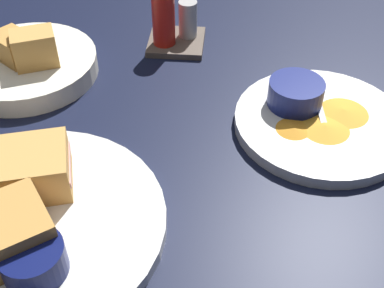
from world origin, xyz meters
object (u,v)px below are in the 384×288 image
sandwich_half_near (10,172)px  ramekin_light_gravy (296,93)px  condiment_caddy (173,27)px  ramekin_dark_sauce (33,259)px  plate_chips_companion (320,123)px  plate_sandwich_main (30,225)px  bread_basket_rear (26,63)px  spoon_by_gravy_ramekin (316,94)px  spoon_by_dark_ramekin (28,228)px

sandwich_half_near → ramekin_light_gravy: (32.73, 18.29, -0.51)cm
condiment_caddy → sandwich_half_near: bearing=-112.5°
ramekin_dark_sauce → plate_chips_companion: (30.19, 26.07, -2.62)cm
plate_sandwich_main → plate_chips_companion: size_ratio=1.29×
plate_sandwich_main → plate_chips_companion: same height
ramekin_dark_sauce → condiment_caddy: bearing=79.5°
ramekin_dark_sauce → bread_basket_rear: bread_basket_rear is taller
ramekin_light_gravy → condiment_caddy: size_ratio=0.78×
ramekin_light_gravy → condiment_caddy: (-18.39, 16.37, -0.08)cm
bread_basket_rear → ramekin_light_gravy: bearing=-8.6°
plate_chips_companion → condiment_caddy: size_ratio=2.41×
plate_sandwich_main → sandwich_half_near: (-3.15, 4.63, 3.20)cm
condiment_caddy → spoon_by_gravy_ramekin: bearing=-33.8°
spoon_by_gravy_ramekin → condiment_caddy: (-21.50, 14.37, 1.44)cm
spoon_by_dark_ramekin → bread_basket_rear: bread_basket_rear is taller
ramekin_light_gravy → bread_basket_rear: size_ratio=0.35×
spoon_by_dark_ramekin → condiment_caddy: (10.77, 40.64, 1.44)cm
ramekin_dark_sauce → spoon_by_gravy_ramekin: size_ratio=0.64×
plate_chips_companion → sandwich_half_near: bearing=-156.9°
condiment_caddy → plate_sandwich_main: bearing=-105.9°
ramekin_dark_sauce → spoon_by_gravy_ramekin: bearing=46.0°
ramekin_dark_sauce → bread_basket_rear: size_ratio=0.30×
plate_sandwich_main → spoon_by_gravy_ramekin: (32.69, 24.93, 1.16)cm
sandwich_half_near → spoon_by_dark_ramekin: (3.57, -5.98, -2.04)cm
plate_sandwich_main → ramekin_dark_sauce: ramekin_dark_sauce is taller
plate_sandwich_main → sandwich_half_near: 6.45cm
ramekin_dark_sauce → ramekin_light_gravy: ramekin_light_gravy is taller
ramekin_light_gravy → spoon_by_gravy_ramekin: size_ratio=0.75×
sandwich_half_near → spoon_by_dark_ramekin: sandwich_half_near is taller
sandwich_half_near → bread_basket_rear: (-6.73, 24.27, -1.94)cm
ramekin_dark_sauce → plate_sandwich_main: bearing=115.2°
sandwich_half_near → plate_chips_companion: size_ratio=0.64×
spoon_by_dark_ramekin → bread_basket_rear: size_ratio=0.44×
plate_sandwich_main → bread_basket_rear: 30.57cm
ramekin_dark_sauce → plate_chips_companion: size_ratio=0.28×
ramekin_dark_sauce → bread_basket_rear: bearing=110.0°
plate_sandwich_main → condiment_caddy: 40.94cm
sandwich_half_near → plate_chips_companion: (36.16, 15.43, -3.20)cm
plate_sandwich_main → bread_basket_rear: bearing=108.9°
plate_sandwich_main → spoon_by_dark_ramekin: spoon_by_dark_ramekin is taller
plate_chips_companion → ramekin_light_gravy: size_ratio=3.07×
condiment_caddy → ramekin_dark_sauce: bearing=-100.5°
plate_chips_companion → bread_basket_rear: 43.81cm
condiment_caddy → bread_basket_rear: bearing=-153.8°
spoon_by_gravy_ramekin → condiment_caddy: 25.90cm
ramekin_dark_sauce → bread_basket_rear: 37.17cm
ramekin_light_gravy → condiment_caddy: condiment_caddy is taller
bread_basket_rear → condiment_caddy: 23.53cm
plate_sandwich_main → ramekin_light_gravy: size_ratio=3.95×
spoon_by_gravy_ramekin → spoon_by_dark_ramekin: bearing=-140.8°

